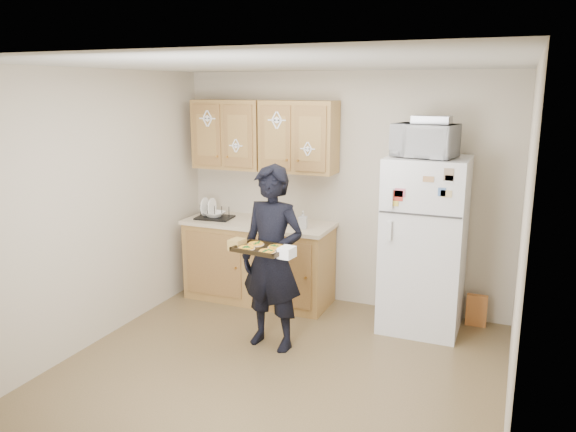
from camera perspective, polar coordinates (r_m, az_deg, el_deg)
The scene contains 23 objects.
floor at distance 4.87m, azimuth -1.36°, elevation -15.72°, with size 3.60×3.60×0.00m, color brown.
ceiling at distance 4.27m, azimuth -1.55°, elevation 15.16°, with size 3.60×3.60×0.00m, color beige.
wall_back at distance 6.06m, azimuth 5.53°, elevation 2.58°, with size 3.60×0.04×2.50m, color #C2B59D.
wall_front at distance 2.94m, azimuth -16.14°, elevation -9.27°, with size 3.60×0.04×2.50m, color #C2B59D.
wall_left at distance 5.38m, azimuth -19.23°, elevation 0.59°, with size 0.04×3.60×2.50m, color #C2B59D.
wall_right at distance 4.04m, azimuth 22.57°, elevation -3.64°, with size 0.04×3.60×2.50m, color #C2B59D.
refrigerator at distance 5.59m, azimuth 13.65°, elevation -2.84°, with size 0.75×0.70×1.70m, color white.
base_cabinet at distance 6.27m, azimuth -2.98°, elevation -4.75°, with size 1.60×0.60×0.86m, color olive.
countertop at distance 6.15m, azimuth -3.03°, elevation -0.75°, with size 1.64×0.64×0.04m, color beige.
upper_cab_left at distance 6.29m, azimuth -5.91°, elevation 8.25°, with size 0.80×0.33×0.75m, color olive.
upper_cab_right at distance 5.95m, azimuth 1.12°, elevation 8.04°, with size 0.80×0.33×0.75m, color olive.
cereal_box at distance 5.98m, azimuth 18.60°, elevation -9.08°, with size 0.20×0.07×0.32m, color gold.
person at distance 5.04m, azimuth -1.62°, elevation -4.31°, with size 0.61×0.40×1.68m, color black.
baking_tray at distance 4.71m, azimuth -2.72°, elevation -3.40°, with size 0.43×0.32×0.04m, color black.
pizza_front_left at distance 4.71m, azimuth -4.23°, elevation -3.25°, with size 0.14×0.14×0.02m, color #FFAE20.
pizza_front_right at distance 4.60m, azimuth -2.14°, elevation -3.60°, with size 0.14×0.14×0.02m, color #FFAE20.
pizza_back_left at distance 4.82m, azimuth -3.28°, elevation -2.84°, with size 0.14×0.14×0.02m, color #FFAE20.
pizza_back_right at distance 4.72m, azimuth -1.22°, elevation -3.17°, with size 0.14×0.14×0.02m, color #FFAE20.
microwave at distance 5.36m, azimuth 13.72°, elevation 7.45°, with size 0.56×0.38×0.31m, color white.
foil_pan at distance 5.37m, azimuth 14.41°, elevation 9.45°, with size 0.34×0.24×0.07m, color #AFAFB6.
dish_rack at distance 6.32m, azimuth -7.47°, elevation 0.44°, with size 0.39×0.29×0.15m, color black.
bowl at distance 6.33m, azimuth -7.50°, elevation 0.18°, with size 0.23×0.23×0.06m, color white.
soap_bottle at distance 5.82m, azimuth 1.52°, elevation -0.39°, with size 0.08×0.09×0.19m, color white.
Camera 1 is at (1.75, -3.89, 2.34)m, focal length 35.00 mm.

